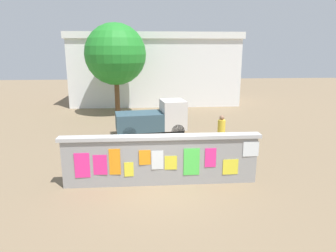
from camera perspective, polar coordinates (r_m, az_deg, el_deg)
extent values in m
plane|color=#7A664C|center=(18.11, -2.61, -0.05)|extent=(60.00, 60.00, 0.00)
cube|color=gray|center=(10.24, -1.30, -6.69)|extent=(6.45, 0.30, 1.59)
cube|color=#ABABAB|center=(9.96, -1.33, -2.09)|extent=(6.65, 0.42, 0.12)
cube|color=#F42D8C|center=(10.29, -15.78, -7.13)|extent=(0.49, 0.02, 0.84)
cube|color=#F42D8C|center=(10.19, -12.60, -7.13)|extent=(0.45, 0.04, 0.68)
cube|color=orange|center=(10.10, -9.94, -6.64)|extent=(0.37, 0.03, 0.89)
cube|color=yellow|center=(10.16, -7.33, -8.07)|extent=(0.31, 0.02, 0.49)
cube|color=orange|center=(10.00, -4.36, -5.90)|extent=(0.38, 0.03, 0.51)
cube|color=silver|center=(10.04, -2.00, -6.40)|extent=(0.39, 0.03, 0.64)
cube|color=yellow|center=(10.10, 0.53, -6.90)|extent=(0.41, 0.03, 0.47)
cube|color=#4CD84C|center=(10.18, 4.44, -6.71)|extent=(0.53, 0.02, 0.93)
cube|color=#F42D8C|center=(10.24, 7.97, -5.90)|extent=(0.37, 0.02, 0.66)
cube|color=yellow|center=(10.53, 11.62, -7.52)|extent=(0.53, 0.02, 0.53)
cube|color=silver|center=(10.52, 15.28, -4.18)|extent=(0.54, 0.03, 0.51)
cylinder|color=black|center=(16.97, 0.74, 0.20)|extent=(0.72, 0.30, 0.70)
cylinder|color=black|center=(15.75, 1.82, -0.91)|extent=(0.72, 0.30, 0.70)
cylinder|color=black|center=(16.59, -7.69, -0.25)|extent=(0.72, 0.30, 0.70)
cylinder|color=black|center=(15.34, -7.27, -1.42)|extent=(0.72, 0.30, 0.70)
cube|color=silver|center=(16.16, 0.93, 2.23)|extent=(1.40, 1.66, 1.50)
cube|color=#334C59|center=(15.91, -5.39, 0.87)|extent=(2.59, 1.83, 0.90)
cylinder|color=black|center=(12.22, -1.61, -5.64)|extent=(0.61, 0.23, 0.60)
cylinder|color=black|center=(12.08, 4.51, -5.92)|extent=(0.61, 0.25, 0.60)
cube|color=gold|center=(12.04, 1.44, -4.54)|extent=(1.03, 0.45, 0.32)
cube|color=black|center=(11.96, 2.40, -3.76)|extent=(0.59, 0.34, 0.10)
cube|color=#262626|center=(12.03, -1.16, -3.20)|extent=(0.16, 0.56, 0.03)
cylinder|color=black|center=(11.59, -8.03, -6.75)|extent=(0.65, 0.20, 0.66)
cylinder|color=black|center=(11.95, -12.86, -6.33)|extent=(0.65, 0.20, 0.66)
cube|color=black|center=(11.70, -10.52, -5.71)|extent=(0.93, 0.27, 0.06)
cylinder|color=black|center=(11.68, -11.26, -4.64)|extent=(0.04, 0.04, 0.40)
cube|color=black|center=(11.61, -11.31, -3.70)|extent=(0.21, 0.13, 0.05)
cube|color=black|center=(11.42, -8.37, -4.15)|extent=(0.15, 0.44, 0.03)
cylinder|color=#3F994C|center=(13.86, 9.79, -3.00)|extent=(0.12, 0.12, 0.80)
cylinder|color=#3F994C|center=(14.03, 9.93, -2.80)|extent=(0.12, 0.12, 0.80)
cylinder|color=yellow|center=(13.76, 9.99, -0.11)|extent=(0.45, 0.45, 0.60)
sphere|color=#8C664C|center=(13.66, 10.06, 1.56)|extent=(0.22, 0.22, 0.22)
cylinder|color=brown|center=(21.51, -9.50, 5.68)|extent=(0.34, 0.34, 2.69)
sphere|color=#218026|center=(21.29, -9.81, 13.11)|extent=(4.12, 4.12, 4.12)
cube|color=silver|center=(26.32, -2.51, 10.16)|extent=(13.35, 5.35, 5.23)
cube|color=silver|center=(26.28, -2.58, 16.40)|extent=(13.65, 5.65, 0.50)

